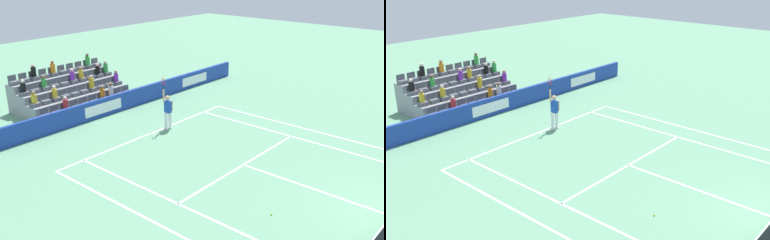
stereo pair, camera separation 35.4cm
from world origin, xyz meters
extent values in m
cube|color=white|center=(0.00, -11.89, 0.00)|extent=(10.97, 0.10, 0.01)
cube|color=white|center=(0.00, -6.40, 0.00)|extent=(8.23, 0.10, 0.01)
cube|color=white|center=(0.00, -3.20, 0.00)|extent=(0.10, 6.40, 0.01)
cube|color=white|center=(4.12, -5.95, 0.00)|extent=(0.10, 11.89, 0.01)
cube|color=white|center=(-4.12, -5.95, 0.00)|extent=(0.10, 11.89, 0.01)
cube|color=white|center=(5.49, -5.95, 0.00)|extent=(0.10, 11.89, 0.01)
cube|color=white|center=(-5.49, -5.95, 0.00)|extent=(0.10, 11.89, 0.01)
cube|color=white|center=(0.00, -11.79, 0.00)|extent=(0.10, 0.20, 0.01)
cube|color=#193899|center=(0.00, -15.67, 0.51)|extent=(23.12, 0.20, 1.02)
cube|color=white|center=(-7.71, -15.56, 0.51)|extent=(2.47, 0.01, 0.57)
cube|color=white|center=(0.00, -15.56, 0.51)|extent=(2.47, 0.01, 0.57)
cylinder|color=white|center=(-1.06, -11.62, 0.45)|extent=(0.16, 0.16, 0.90)
cylinder|color=white|center=(-0.82, -11.68, 0.45)|extent=(0.16, 0.16, 0.90)
cube|color=white|center=(-1.06, -11.62, 0.04)|extent=(0.18, 0.28, 0.08)
cube|color=white|center=(-0.82, -11.68, 0.04)|extent=(0.18, 0.28, 0.08)
cube|color=#1947B2|center=(-0.94, -11.65, 1.20)|extent=(0.30, 0.40, 0.60)
sphere|color=#D3A884|center=(-0.94, -11.65, 1.66)|extent=(0.24, 0.24, 0.24)
cylinder|color=#D3A884|center=(-0.73, -11.70, 1.81)|extent=(0.09, 0.09, 0.62)
cylinder|color=#D3A884|center=(-1.14, -11.55, 1.22)|extent=(0.09, 0.09, 0.56)
cylinder|color=black|center=(-0.73, -11.70, 2.26)|extent=(0.04, 0.04, 0.28)
torus|color=red|center=(-0.73, -11.70, 2.54)|extent=(0.10, 0.31, 0.31)
sphere|color=#D1E533|center=(-0.73, -11.70, 2.82)|extent=(0.07, 0.07, 0.07)
cube|color=gray|center=(0.00, -16.75, 0.21)|extent=(6.20, 0.95, 0.42)
cube|color=#545960|center=(-2.79, -16.75, 0.52)|extent=(0.48, 0.44, 0.20)
cube|color=#545960|center=(-2.79, -16.95, 0.77)|extent=(0.48, 0.04, 0.30)
cube|color=#545960|center=(-2.17, -16.75, 0.52)|extent=(0.48, 0.44, 0.20)
cube|color=#545960|center=(-2.17, -16.95, 0.77)|extent=(0.48, 0.04, 0.30)
cube|color=#545960|center=(-1.55, -16.75, 0.52)|extent=(0.48, 0.44, 0.20)
cube|color=#545960|center=(-1.55, -16.95, 0.77)|extent=(0.48, 0.04, 0.30)
cube|color=#545960|center=(-0.93, -16.75, 0.52)|extent=(0.48, 0.44, 0.20)
cube|color=#545960|center=(-0.93, -16.95, 0.77)|extent=(0.48, 0.04, 0.30)
cube|color=#545960|center=(-0.31, -16.75, 0.52)|extent=(0.48, 0.44, 0.20)
cube|color=#545960|center=(-0.31, -16.95, 0.77)|extent=(0.48, 0.04, 0.30)
cube|color=#545960|center=(0.31, -16.75, 0.52)|extent=(0.48, 0.44, 0.20)
cube|color=#545960|center=(0.31, -16.95, 0.77)|extent=(0.48, 0.04, 0.30)
cube|color=#545960|center=(0.93, -16.75, 0.52)|extent=(0.48, 0.44, 0.20)
cube|color=#545960|center=(0.93, -16.95, 0.77)|extent=(0.48, 0.04, 0.30)
cube|color=#545960|center=(1.55, -16.75, 0.52)|extent=(0.48, 0.44, 0.20)
cube|color=#545960|center=(1.55, -16.95, 0.77)|extent=(0.48, 0.04, 0.30)
cube|color=#545960|center=(2.17, -16.75, 0.52)|extent=(0.48, 0.44, 0.20)
cube|color=#545960|center=(2.17, -16.95, 0.77)|extent=(0.48, 0.04, 0.30)
cube|color=#545960|center=(2.79, -16.75, 0.52)|extent=(0.48, 0.44, 0.20)
cube|color=#545960|center=(2.79, -16.95, 0.77)|extent=(0.48, 0.04, 0.30)
cube|color=gray|center=(0.00, -17.70, 0.42)|extent=(6.20, 0.95, 0.84)
cube|color=#545960|center=(-2.79, -17.70, 0.94)|extent=(0.48, 0.44, 0.20)
cube|color=#545960|center=(-2.79, -17.90, 1.19)|extent=(0.48, 0.04, 0.30)
cube|color=#545960|center=(-2.17, -17.70, 0.94)|extent=(0.48, 0.44, 0.20)
cube|color=#545960|center=(-2.17, -17.90, 1.19)|extent=(0.48, 0.04, 0.30)
cube|color=#545960|center=(-1.55, -17.70, 0.94)|extent=(0.48, 0.44, 0.20)
cube|color=#545960|center=(-1.55, -17.90, 1.19)|extent=(0.48, 0.04, 0.30)
cube|color=#545960|center=(-0.93, -17.70, 0.94)|extent=(0.48, 0.44, 0.20)
cube|color=#545960|center=(-0.93, -17.90, 1.19)|extent=(0.48, 0.04, 0.30)
cube|color=#545960|center=(-0.31, -17.70, 0.94)|extent=(0.48, 0.44, 0.20)
cube|color=#545960|center=(-0.31, -17.90, 1.19)|extent=(0.48, 0.04, 0.30)
cube|color=#545960|center=(0.31, -17.70, 0.94)|extent=(0.48, 0.44, 0.20)
cube|color=#545960|center=(0.31, -17.90, 1.19)|extent=(0.48, 0.04, 0.30)
cube|color=#545960|center=(0.93, -17.70, 0.94)|extent=(0.48, 0.44, 0.20)
cube|color=#545960|center=(0.93, -17.90, 1.19)|extent=(0.48, 0.04, 0.30)
cube|color=#545960|center=(1.55, -17.70, 0.94)|extent=(0.48, 0.44, 0.20)
cube|color=#545960|center=(1.55, -17.90, 1.19)|extent=(0.48, 0.04, 0.30)
cube|color=#545960|center=(2.17, -17.70, 0.94)|extent=(0.48, 0.44, 0.20)
cube|color=#545960|center=(2.17, -17.90, 1.19)|extent=(0.48, 0.04, 0.30)
cube|color=#545960|center=(2.79, -17.70, 0.94)|extent=(0.48, 0.44, 0.20)
cube|color=#545960|center=(2.79, -17.90, 1.19)|extent=(0.48, 0.04, 0.30)
cube|color=gray|center=(0.00, -18.65, 0.63)|extent=(6.20, 0.95, 1.26)
cube|color=#545960|center=(-2.79, -18.65, 1.36)|extent=(0.48, 0.44, 0.20)
cube|color=#545960|center=(-2.79, -18.85, 1.61)|extent=(0.48, 0.04, 0.30)
cube|color=#545960|center=(-2.17, -18.65, 1.36)|extent=(0.48, 0.44, 0.20)
cube|color=#545960|center=(-2.17, -18.85, 1.61)|extent=(0.48, 0.04, 0.30)
cube|color=#545960|center=(-1.55, -18.65, 1.36)|extent=(0.48, 0.44, 0.20)
cube|color=#545960|center=(-1.55, -18.85, 1.61)|extent=(0.48, 0.04, 0.30)
cube|color=#545960|center=(-0.93, -18.65, 1.36)|extent=(0.48, 0.44, 0.20)
cube|color=#545960|center=(-0.93, -18.85, 1.61)|extent=(0.48, 0.04, 0.30)
cube|color=#545960|center=(-0.31, -18.65, 1.36)|extent=(0.48, 0.44, 0.20)
cube|color=#545960|center=(-0.31, -18.85, 1.61)|extent=(0.48, 0.04, 0.30)
cube|color=#545960|center=(0.31, -18.65, 1.36)|extent=(0.48, 0.44, 0.20)
cube|color=#545960|center=(0.31, -18.85, 1.61)|extent=(0.48, 0.04, 0.30)
cube|color=#545960|center=(0.93, -18.65, 1.36)|extent=(0.48, 0.44, 0.20)
cube|color=#545960|center=(0.93, -18.85, 1.61)|extent=(0.48, 0.04, 0.30)
cube|color=#545960|center=(1.55, -18.65, 1.36)|extent=(0.48, 0.44, 0.20)
cube|color=#545960|center=(1.55, -18.85, 1.61)|extent=(0.48, 0.04, 0.30)
cube|color=#545960|center=(2.17, -18.65, 1.36)|extent=(0.48, 0.44, 0.20)
cube|color=#545960|center=(2.17, -18.85, 1.61)|extent=(0.48, 0.04, 0.30)
cube|color=#545960|center=(2.79, -18.65, 1.36)|extent=(0.48, 0.44, 0.20)
cube|color=#545960|center=(2.79, -18.85, 1.61)|extent=(0.48, 0.04, 0.30)
cube|color=gray|center=(0.00, -19.60, 0.84)|extent=(6.20, 0.95, 1.68)
cube|color=#545960|center=(-2.79, -19.60, 1.78)|extent=(0.48, 0.44, 0.20)
cube|color=#545960|center=(-2.79, -19.80, 2.03)|extent=(0.48, 0.04, 0.30)
cube|color=#545960|center=(-2.17, -19.60, 1.78)|extent=(0.48, 0.44, 0.20)
cube|color=#545960|center=(-2.17, -19.80, 2.03)|extent=(0.48, 0.04, 0.30)
cube|color=#545960|center=(-1.55, -19.60, 1.78)|extent=(0.48, 0.44, 0.20)
cube|color=#545960|center=(-1.55, -19.80, 2.03)|extent=(0.48, 0.04, 0.30)
cube|color=#545960|center=(-0.93, -19.60, 1.78)|extent=(0.48, 0.44, 0.20)
cube|color=#545960|center=(-0.93, -19.80, 2.03)|extent=(0.48, 0.04, 0.30)
cube|color=#545960|center=(-0.31, -19.60, 1.78)|extent=(0.48, 0.44, 0.20)
cube|color=#545960|center=(-0.31, -19.80, 2.03)|extent=(0.48, 0.04, 0.30)
cube|color=#545960|center=(0.31, -19.60, 1.78)|extent=(0.48, 0.44, 0.20)
cube|color=#545960|center=(0.31, -19.80, 2.03)|extent=(0.48, 0.04, 0.30)
cube|color=#545960|center=(0.93, -19.60, 1.78)|extent=(0.48, 0.44, 0.20)
cube|color=#545960|center=(0.93, -19.80, 2.03)|extent=(0.48, 0.04, 0.30)
cube|color=#545960|center=(1.55, -19.60, 1.78)|extent=(0.48, 0.44, 0.20)
cube|color=#545960|center=(1.55, -19.80, 2.03)|extent=(0.48, 0.04, 0.30)
cube|color=#545960|center=(2.17, -19.60, 1.78)|extent=(0.48, 0.44, 0.20)
cube|color=#545960|center=(2.17, -19.80, 2.03)|extent=(0.48, 0.04, 0.30)
cube|color=#545960|center=(2.79, -19.60, 1.78)|extent=(0.48, 0.44, 0.20)
cube|color=#545960|center=(2.79, -19.80, 2.03)|extent=(0.48, 0.04, 0.30)
cylinder|color=black|center=(1.55, -19.65, 2.15)|extent=(0.28, 0.28, 0.53)
sphere|color=beige|center=(1.55, -19.65, 2.51)|extent=(0.20, 0.20, 0.20)
cylinder|color=yellow|center=(-0.93, -18.70, 1.70)|extent=(0.28, 0.28, 0.47)
sphere|color=#9E7251|center=(-0.93, -18.70, 2.03)|extent=(0.20, 0.20, 0.20)
cylinder|color=orange|center=(-0.93, -16.80, 0.87)|extent=(0.28, 0.28, 0.50)
sphere|color=brown|center=(-0.93, -16.80, 1.22)|extent=(0.20, 0.20, 0.20)
cylinder|color=yellow|center=(-0.93, -17.75, 1.31)|extent=(0.28, 0.28, 0.55)
sphere|color=#D3A884|center=(-0.93, -17.75, 1.69)|extent=(0.20, 0.20, 0.20)
cylinder|color=green|center=(-2.17, -19.65, 2.14)|extent=(0.28, 0.28, 0.53)
sphere|color=brown|center=(-2.17, -19.65, 2.51)|extent=(0.20, 0.20, 0.20)
cylinder|color=green|center=(-2.79, -18.70, 1.73)|extent=(0.28, 0.28, 0.54)
sphere|color=beige|center=(-2.79, -18.70, 2.10)|extent=(0.20, 0.20, 0.20)
cylinder|color=purple|center=(-2.79, -17.75, 1.28)|extent=(0.28, 0.28, 0.48)
sphere|color=#9E7251|center=(-2.79, -17.75, 1.62)|extent=(0.20, 0.20, 0.20)
cylinder|color=black|center=(-2.17, -18.70, 1.70)|extent=(0.28, 0.28, 0.47)
sphere|color=beige|center=(-2.17, -18.70, 2.03)|extent=(0.20, 0.20, 0.20)
cylinder|color=orange|center=(0.31, -19.65, 2.13)|extent=(0.28, 0.28, 0.51)
sphere|color=#9E7251|center=(0.31, -19.65, 2.49)|extent=(0.20, 0.20, 0.20)
cylinder|color=white|center=(-1.55, -16.80, 0.89)|extent=(0.28, 0.28, 0.54)
sphere|color=brown|center=(-1.55, -16.80, 1.26)|extent=(0.20, 0.20, 0.20)
cylinder|color=green|center=(1.55, -18.70, 1.68)|extent=(0.28, 0.28, 0.44)
sphere|color=brown|center=(1.55, -18.70, 2.00)|extent=(0.20, 0.20, 0.20)
cylinder|color=black|center=(2.79, -18.70, 1.70)|extent=(0.28, 0.28, 0.47)
sphere|color=beige|center=(2.79, -18.70, 2.03)|extent=(0.20, 0.20, 0.20)
cylinder|color=purple|center=(-0.31, -18.70, 1.71)|extent=(0.28, 0.28, 0.50)
sphere|color=beige|center=(-0.31, -18.70, 2.06)|extent=(0.20, 0.20, 0.20)
cylinder|color=yellow|center=(1.55, -17.75, 1.27)|extent=(0.28, 0.28, 0.46)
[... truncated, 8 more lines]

